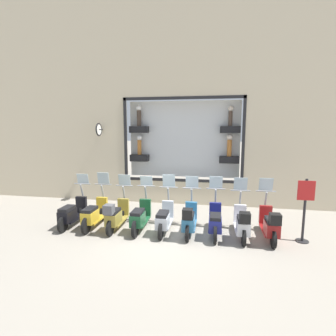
{
  "coord_description": "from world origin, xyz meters",
  "views": [
    {
      "loc": [
        -7.36,
        -1.28,
        3.17
      ],
      "look_at": [
        1.7,
        0.3,
        1.79
      ],
      "focal_mm": 28.0,
      "sensor_mm": 36.0,
      "label": 1
    }
  ],
  "objects": [
    {
      "name": "scooter_black_8",
      "position": [
        0.26,
        3.25,
        0.43
      ],
      "size": [
        1.8,
        0.61,
        1.61
      ],
      "color": "black",
      "rests_on": "ground_plane"
    },
    {
      "name": "scooter_olive_6",
      "position": [
        0.19,
        1.71,
        0.47
      ],
      "size": [
        1.8,
        0.61,
        1.63
      ],
      "color": "black",
      "rests_on": "ground_plane"
    },
    {
      "name": "scooter_green_5",
      "position": [
        0.26,
        0.93,
        0.44
      ],
      "size": [
        1.81,
        0.6,
        1.6
      ],
      "color": "black",
      "rests_on": "ground_plane"
    },
    {
      "name": "ground_plane",
      "position": [
        0.0,
        0.0,
        0.0
      ],
      "size": [
        120.0,
        120.0,
        0.0
      ],
      "primitive_type": "plane",
      "color": "gray"
    },
    {
      "name": "building_facade",
      "position": [
        3.6,
        0.0,
        5.39
      ],
      "size": [
        1.19,
        36.0,
        10.58
      ],
      "color": "beige",
      "rests_on": "ground_plane"
    },
    {
      "name": "scooter_teal_3",
      "position": [
        0.19,
        -0.61,
        0.47
      ],
      "size": [
        1.8,
        0.6,
        1.65
      ],
      "color": "black",
      "rests_on": "ground_plane"
    },
    {
      "name": "scooter_silver_4",
      "position": [
        0.26,
        0.16,
        0.43
      ],
      "size": [
        1.8,
        0.61,
        1.68
      ],
      "color": "black",
      "rests_on": "ground_plane"
    },
    {
      "name": "scooter_red_0",
      "position": [
        0.19,
        -2.93,
        0.47
      ],
      "size": [
        1.79,
        0.61,
        1.66
      ],
      "color": "black",
      "rests_on": "ground_plane"
    },
    {
      "name": "shop_sign_post",
      "position": [
        0.24,
        -3.83,
        0.99
      ],
      "size": [
        0.36,
        0.45,
        1.82
      ],
      "color": "#232326",
      "rests_on": "ground_plane"
    },
    {
      "name": "scooter_navy_2",
      "position": [
        0.26,
        -1.38,
        0.44
      ],
      "size": [
        1.8,
        0.6,
        1.67
      ],
      "color": "black",
      "rests_on": "ground_plane"
    },
    {
      "name": "scooter_yellow_7",
      "position": [
        0.26,
        2.48,
        0.44
      ],
      "size": [
        1.8,
        0.61,
        1.68
      ],
      "color": "black",
      "rests_on": "ground_plane"
    },
    {
      "name": "scooter_white_1",
      "position": [
        0.19,
        -2.16,
        0.46
      ],
      "size": [
        1.79,
        0.61,
        1.65
      ],
      "color": "black",
      "rests_on": "ground_plane"
    }
  ]
}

